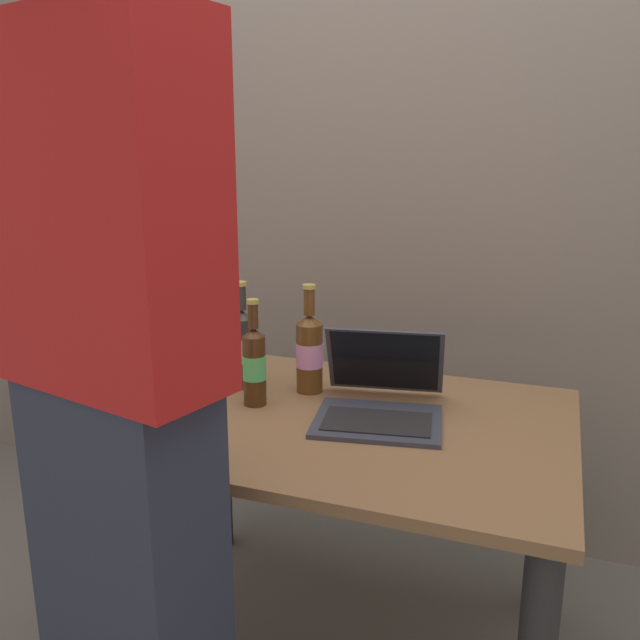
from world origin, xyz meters
name	(u,v)px	position (x,y,z in m)	size (l,w,h in m)	color
desk	(332,463)	(0.00, 0.00, 0.58)	(1.20, 0.84, 0.71)	olive
laptop	(380,398)	(0.11, 0.05, 0.76)	(0.37, 0.40, 0.21)	#383D4C
beer_bottle_amber	(255,364)	(-0.22, 0.00, 0.83)	(0.06, 0.06, 0.29)	#472B14
beer_bottle_green	(242,346)	(-0.32, 0.12, 0.84)	(0.07, 0.07, 0.31)	#333333
beer_bottle_brown	(309,351)	(-0.12, 0.15, 0.83)	(0.08, 0.08, 0.31)	brown
person_figure	(116,391)	(-0.19, -0.60, 0.96)	(0.45, 0.34, 1.83)	#2D3347
back_wall	(408,175)	(0.00, 0.78, 1.30)	(6.00, 0.10, 2.60)	gray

